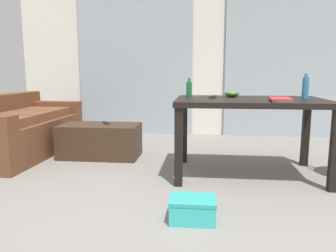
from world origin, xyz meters
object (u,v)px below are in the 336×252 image
(craft_table, at_px, (250,108))
(bottle_far, at_px, (189,89))
(bowl, at_px, (232,93))
(scissors, at_px, (195,96))
(couch, at_px, (19,130))
(tv_remote_on_table, at_px, (213,97))
(bottle_near, at_px, (305,88))
(tv_remote_primary, at_px, (106,123))
(shoebox, at_px, (193,209))
(book_stack, at_px, (281,100))
(coffee_table, at_px, (100,141))

(craft_table, bearing_deg, bottle_far, 168.10)
(bowl, xyz_separation_m, scissors, (-0.38, 0.07, -0.03))
(couch, bearing_deg, bottle_far, -10.73)
(tv_remote_on_table, bearing_deg, bowl, 51.49)
(bottle_near, xyz_separation_m, scissors, (-1.06, 0.22, -0.10))
(tv_remote_primary, bearing_deg, bottle_far, -55.03)
(bottle_far, xyz_separation_m, shoebox, (0.09, -1.20, -0.75))
(craft_table, distance_m, bottle_near, 0.56)
(book_stack, distance_m, tv_remote_primary, 2.03)
(coffee_table, relative_size, shoebox, 2.95)
(tv_remote_primary, distance_m, shoebox, 2.01)
(bottle_near, distance_m, tv_remote_on_table, 0.88)
(bottle_near, bearing_deg, bowl, 167.59)
(craft_table, height_order, bottle_near, bottle_near)
(scissors, height_order, shoebox, scissors)
(craft_table, distance_m, tv_remote_on_table, 0.37)
(bowl, bearing_deg, tv_remote_primary, 166.42)
(couch, bearing_deg, bottle_near, -7.95)
(shoebox, bearing_deg, bowl, 75.02)
(bottle_near, bearing_deg, coffee_table, 168.76)
(bottle_far, distance_m, tv_remote_primary, 1.18)
(couch, height_order, bowl, bowl)
(craft_table, bearing_deg, shoebox, -115.04)
(craft_table, relative_size, tv_remote_on_table, 7.42)
(bottle_far, distance_m, bowl, 0.45)
(couch, height_order, tv_remote_on_table, tv_remote_on_table)
(coffee_table, relative_size, scissors, 7.58)
(coffee_table, height_order, craft_table, craft_table)
(bowl, relative_size, tv_remote_on_table, 0.79)
(book_stack, height_order, tv_remote_primary, book_stack)
(couch, bearing_deg, scissors, -6.03)
(bottle_far, bearing_deg, craft_table, -11.90)
(bottle_far, relative_size, bowl, 1.28)
(coffee_table, bearing_deg, bottle_far, -19.70)
(coffee_table, height_order, bottle_far, bottle_far)
(craft_table, bearing_deg, couch, 169.01)
(bottle_far, height_order, tv_remote_primary, bottle_far)
(craft_table, bearing_deg, tv_remote_on_table, 171.39)
(coffee_table, distance_m, craft_table, 1.80)
(bottle_near, xyz_separation_m, book_stack, (-0.30, -0.32, -0.09))
(bowl, relative_size, tv_remote_primary, 0.97)
(book_stack, bearing_deg, bottle_far, 155.48)
(coffee_table, distance_m, bottle_far, 1.30)
(scissors, relative_size, shoebox, 0.39)
(couch, height_order, tv_remote_primary, couch)
(craft_table, bearing_deg, book_stack, -47.54)
(bottle_far, bearing_deg, tv_remote_on_table, -16.64)
(coffee_table, height_order, bottle_near, bottle_near)
(bottle_near, xyz_separation_m, tv_remote_on_table, (-0.88, -0.02, -0.09))
(book_stack, bearing_deg, coffee_table, 158.18)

